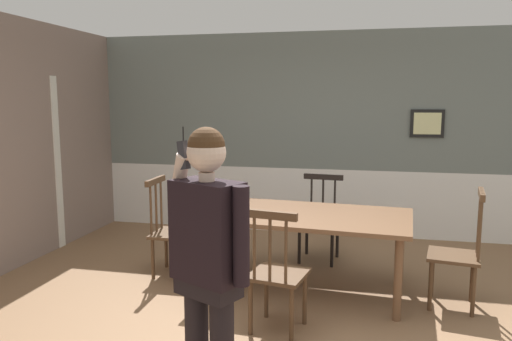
# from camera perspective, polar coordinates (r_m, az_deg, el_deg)

# --- Properties ---
(ground_plane) EXTENTS (6.78, 6.78, 0.00)m
(ground_plane) POSITION_cam_1_polar(r_m,az_deg,el_deg) (4.16, 2.58, -17.70)
(ground_plane) COLOR #846042
(room_back_partition) EXTENTS (6.16, 0.17, 2.71)m
(room_back_partition) POSITION_cam_1_polar(r_m,az_deg,el_deg) (6.69, 7.09, 3.75)
(room_back_partition) COLOR slate
(room_back_partition) RESTS_ON ground_plane
(dining_table) EXTENTS (2.08, 1.25, 0.75)m
(dining_table) POSITION_cam_1_polar(r_m,az_deg,el_deg) (4.72, 5.44, -5.81)
(dining_table) COLOR brown
(dining_table) RESTS_ON ground_plane
(chair_near_window) EXTENTS (0.49, 0.49, 1.01)m
(chair_near_window) POSITION_cam_1_polar(r_m,az_deg,el_deg) (3.91, 2.43, -11.77)
(chair_near_window) COLOR #513823
(chair_near_window) RESTS_ON ground_plane
(chair_by_doorway) EXTENTS (0.49, 0.49, 1.06)m
(chair_by_doorway) POSITION_cam_1_polar(r_m,az_deg,el_deg) (4.69, 22.44, -8.82)
(chair_by_doorway) COLOR #513823
(chair_by_doorway) RESTS_ON ground_plane
(chair_at_table_head) EXTENTS (0.46, 0.46, 1.02)m
(chair_at_table_head) POSITION_cam_1_polar(r_m,az_deg,el_deg) (5.22, -9.77, -6.81)
(chair_at_table_head) COLOR #513823
(chair_at_table_head) RESTS_ON ground_plane
(chair_opposite_corner) EXTENTS (0.50, 0.50, 0.96)m
(chair_opposite_corner) POSITION_cam_1_polar(r_m,az_deg,el_deg) (5.65, 7.42, -5.68)
(chair_opposite_corner) COLOR black
(chair_opposite_corner) RESTS_ON ground_plane
(person_figure) EXTENTS (0.52, 0.38, 1.67)m
(person_figure) POSITION_cam_1_polar(r_m,az_deg,el_deg) (2.81, -5.51, -9.55)
(person_figure) COLOR black
(person_figure) RESTS_ON ground_plane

